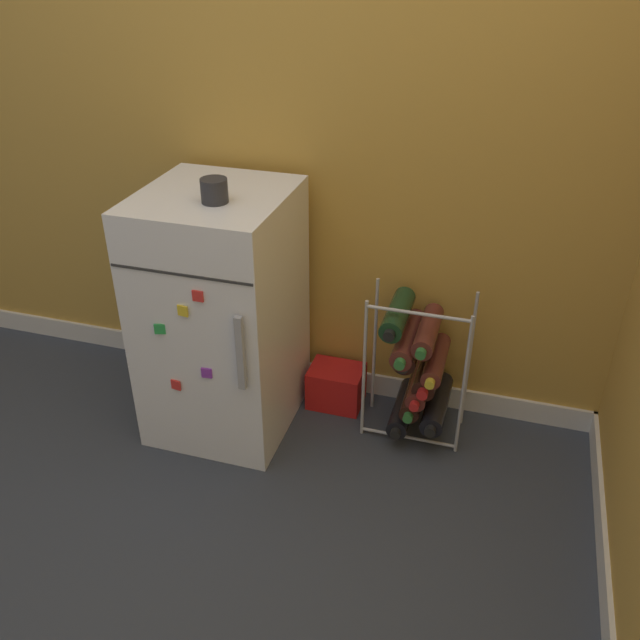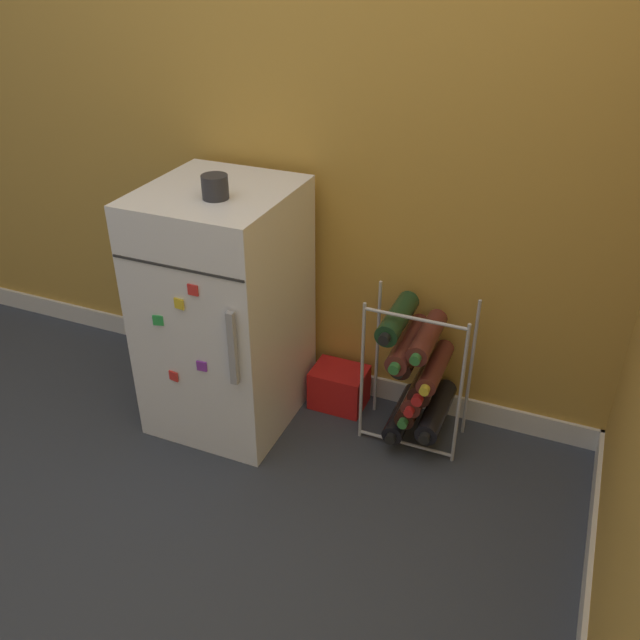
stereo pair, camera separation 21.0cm
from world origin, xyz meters
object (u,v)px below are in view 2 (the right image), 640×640
mini_fridge (225,309)px  soda_box (339,387)px  fridge_top_cup (215,187)px  wine_rack (418,372)px

mini_fridge → soda_box: size_ratio=4.32×
soda_box → fridge_top_cup: fridge_top_cup is taller
fridge_top_cup → soda_box: bearing=38.3°
mini_fridge → fridge_top_cup: 0.49m
mini_fridge → fridge_top_cup: fridge_top_cup is taller
wine_rack → soda_box: 0.39m
fridge_top_cup → mini_fridge: bearing=121.5°
soda_box → fridge_top_cup: size_ratio=2.45×
mini_fridge → soda_box: 0.56m
wine_rack → fridge_top_cup: (-0.65, -0.19, 0.65)m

